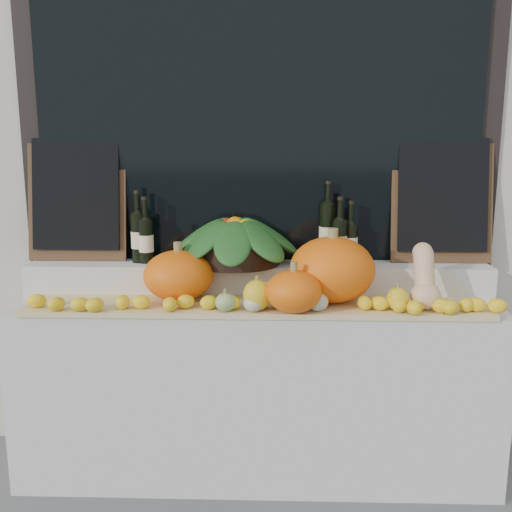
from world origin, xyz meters
TOP-DOWN VIEW (x-y plane):
  - storefront_facade at (0.00, 2.25)m, footprint 7.00×0.94m
  - display_sill at (0.00, 1.52)m, footprint 2.30×0.55m
  - rear_tier at (0.00, 1.68)m, footprint 2.30×0.25m
  - straw_bedding at (0.00, 1.40)m, footprint 2.10×0.32m
  - pumpkin_left at (-0.36, 1.47)m, footprint 0.34×0.34m
  - pumpkin_right at (0.35, 1.46)m, footprint 0.50×0.50m
  - pumpkin_center at (0.17, 1.28)m, footprint 0.27×0.27m
  - butternut_squash at (0.76, 1.37)m, footprint 0.14×0.20m
  - decorative_gourds at (0.15, 1.30)m, footprint 0.85×0.14m
  - lemon_heap at (0.00, 1.29)m, footprint 2.20×0.16m
  - produce_bowl at (-0.11, 1.66)m, footprint 0.68×0.68m
  - wine_bottle_far_left at (-0.60, 1.68)m, footprint 0.08×0.08m
  - wine_bottle_near_left at (-0.56, 1.67)m, footprint 0.08×0.08m
  - wine_bottle_tall at (0.35, 1.72)m, footprint 0.08×0.08m
  - wine_bottle_near_right at (0.41, 1.66)m, footprint 0.08×0.08m
  - wine_bottle_far_right at (0.46, 1.69)m, footprint 0.08×0.08m
  - chalkboard_left at (-0.92, 1.74)m, footprint 0.50×0.12m
  - chalkboard_right at (0.92, 1.74)m, footprint 0.50×0.12m

SIDE VIEW (x-z plane):
  - display_sill at x=0.00m, z-range 0.00..0.88m
  - straw_bedding at x=0.00m, z-range 0.88..0.90m
  - lemon_heap at x=0.00m, z-range 0.91..0.97m
  - decorative_gourds at x=0.15m, z-range 0.88..1.04m
  - rear_tier at x=0.00m, z-range 0.88..1.04m
  - pumpkin_center at x=0.17m, z-range 0.91..1.09m
  - pumpkin_left at x=-0.36m, z-range 0.91..1.14m
  - butternut_squash at x=0.76m, z-range 0.89..1.17m
  - pumpkin_right at x=0.35m, z-range 0.91..1.21m
  - wine_bottle_far_right at x=0.46m, z-range 0.99..1.30m
  - wine_bottle_near_left at x=-0.56m, z-range 0.99..1.32m
  - wine_bottle_near_right at x=0.41m, z-range 0.99..1.32m
  - produce_bowl at x=-0.11m, z-range 1.04..1.28m
  - wine_bottle_far_left at x=-0.60m, z-range 0.99..1.35m
  - wine_bottle_tall at x=0.35m, z-range 0.99..1.40m
  - chalkboard_left at x=-0.92m, z-range 1.05..1.67m
  - chalkboard_right at x=0.92m, z-range 1.05..1.67m
  - storefront_facade at x=0.00m, z-range 0.00..4.50m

